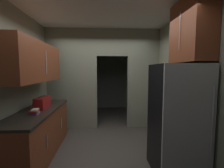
# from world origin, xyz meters

# --- Properties ---
(ground) EXTENTS (20.00, 20.00, 0.00)m
(ground) POSITION_xyz_m (0.00, 0.00, 0.00)
(ground) COLOR #47423D
(kitchen_overhead_slab) EXTENTS (3.51, 6.93, 0.06)m
(kitchen_overhead_slab) POSITION_xyz_m (0.00, 0.44, 2.80)
(kitchen_overhead_slab) COLOR silver
(kitchen_partition) EXTENTS (3.11, 0.12, 2.77)m
(kitchen_partition) POSITION_xyz_m (-0.06, 1.46, 1.48)
(kitchen_partition) COLOR gray
(kitchen_partition) RESTS_ON ground
(adjoining_room_shell) EXTENTS (3.11, 2.42, 2.77)m
(adjoining_room_shell) POSITION_xyz_m (0.00, 3.12, 1.38)
(adjoining_room_shell) COLOR gray
(adjoining_room_shell) RESTS_ON ground
(kitchen_flank_right) EXTENTS (0.10, 3.96, 2.77)m
(kitchen_flank_right) POSITION_xyz_m (1.60, -0.52, 1.38)
(kitchen_flank_right) COLOR gray
(kitchen_flank_right) RESTS_ON ground
(refrigerator) EXTENTS (0.74, 0.73, 1.73)m
(refrigerator) POSITION_xyz_m (1.15, -0.54, 0.87)
(refrigerator) COLOR black
(refrigerator) RESTS_ON ground
(lower_cabinet_run) EXTENTS (0.62, 2.00, 0.89)m
(lower_cabinet_run) POSITION_xyz_m (-1.24, 0.09, 0.45)
(lower_cabinet_run) COLOR brown
(lower_cabinet_run) RESTS_ON ground
(upper_cabinet_counterside) EXTENTS (0.36, 1.80, 0.71)m
(upper_cabinet_counterside) POSITION_xyz_m (-1.24, 0.09, 1.78)
(upper_cabinet_counterside) COLOR brown
(upper_cabinet_fridgeside) EXTENTS (0.36, 0.81, 0.98)m
(upper_cabinet_fridgeside) POSITION_xyz_m (1.37, -0.44, 2.25)
(upper_cabinet_fridgeside) COLOR brown
(boombox) EXTENTS (0.20, 0.43, 0.24)m
(boombox) POSITION_xyz_m (-1.22, 0.22, 1.00)
(boombox) COLOR maroon
(boombox) RESTS_ON lower_cabinet_run
(book_stack) EXTENTS (0.14, 0.17, 0.09)m
(book_stack) POSITION_xyz_m (-1.17, -0.22, 0.94)
(book_stack) COLOR #8C3893
(book_stack) RESTS_ON lower_cabinet_run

